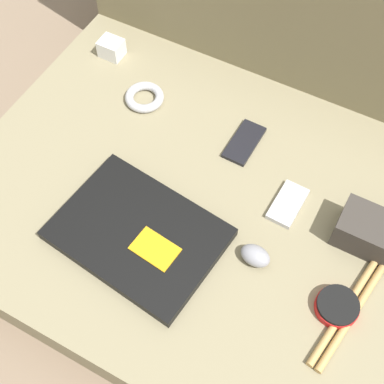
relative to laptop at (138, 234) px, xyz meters
name	(u,v)px	position (x,y,z in m)	size (l,w,h in m)	color
ground_plane	(192,221)	(0.05, 0.14, -0.12)	(8.00, 8.00, 0.00)	#7A6651
couch_seat	(192,209)	(0.05, 0.14, -0.07)	(1.00, 0.79, 0.11)	#847A5B
couch_backrest	(290,15)	(0.05, 0.63, 0.11)	(1.00, 0.20, 0.46)	#756B4C
laptop	(138,234)	(0.00, 0.00, 0.00)	(0.35, 0.28, 0.03)	black
computer_mouse	(255,256)	(0.23, 0.07, 0.01)	(0.06, 0.05, 0.04)	gray
speaker_puck	(337,306)	(0.41, 0.05, 0.00)	(0.08, 0.08, 0.02)	red
phone_silver	(288,204)	(0.24, 0.21, -0.01)	(0.06, 0.11, 0.01)	#B7B7BC
phone_black	(244,142)	(0.09, 0.32, -0.01)	(0.06, 0.12, 0.01)	black
camera_pouch	(371,232)	(0.41, 0.21, 0.02)	(0.13, 0.09, 0.07)	#38332D
charger_brick	(111,48)	(-0.33, 0.41, 0.01)	(0.06, 0.05, 0.05)	silver
cable_coil	(144,97)	(-0.18, 0.32, 0.00)	(0.09, 0.09, 0.02)	#B2B2B7
drumstick_pair	(364,288)	(0.44, 0.11, 0.00)	(0.09, 0.38, 0.01)	tan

